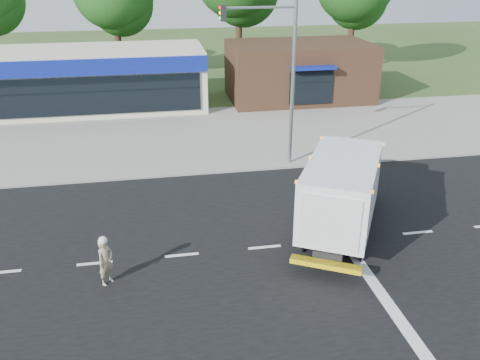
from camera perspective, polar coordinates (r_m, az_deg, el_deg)
The scene contains 10 objects.
ground at distance 18.63m, azimuth 2.77°, elevation -7.58°, with size 120.00×120.00×0.00m, color #385123.
road_asphalt at distance 18.63m, azimuth 2.77°, elevation -7.57°, with size 60.00×14.00×0.02m, color black.
sidewalk at distance 25.81m, azimuth -1.22°, elevation 1.97°, with size 60.00×2.40×0.12m, color gray.
parking_apron at distance 31.23m, azimuth -2.90°, elevation 5.83°, with size 60.00×9.00×0.02m, color gray.
lane_markings at distance 17.85m, azimuth 8.03°, elevation -9.31°, with size 55.20×7.00×0.01m.
ems_box_truck at distance 19.29m, azimuth 11.57°, elevation -0.73°, with size 5.39×7.36×3.19m.
emergency_worker at distance 16.87m, azimuth -14.87°, elevation -8.73°, with size 0.68×0.70×1.73m.
retail_strip_mall at distance 36.59m, azimuth -18.61°, elevation 10.60°, with size 18.00×6.20×4.00m.
brown_storefront at distance 37.79m, azimuth 6.62°, elevation 12.05°, with size 10.00×6.70×4.00m.
traffic_signal_pole at distance 24.30m, azimuth 4.52°, elevation 12.50°, with size 3.51×0.25×8.00m.
Camera 1 is at (-3.67, -15.43, 9.77)m, focal length 38.00 mm.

